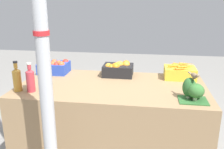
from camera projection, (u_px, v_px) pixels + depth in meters
market_table at (112, 123)px, 2.41m from camera, size 1.71×0.89×0.79m
support_pole at (41, 34)px, 1.53m from camera, size 0.10×0.10×2.68m
apple_crate at (54, 67)px, 2.65m from camera, size 0.30×0.23×0.15m
orange_crate at (118, 69)px, 2.55m from camera, size 0.30×0.23×0.15m
carrot_crate at (180, 72)px, 2.47m from camera, size 0.30×0.23×0.14m
broccoli_pile at (194, 90)px, 1.94m from camera, size 0.22×0.19×0.18m
juice_bottle_amber at (17, 79)px, 2.12m from camera, size 0.07×0.07×0.26m
juice_bottle_ruby at (30, 80)px, 2.11m from camera, size 0.07×0.07×0.25m
sparrow_bird at (195, 75)px, 1.89m from camera, size 0.07×0.13×0.05m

